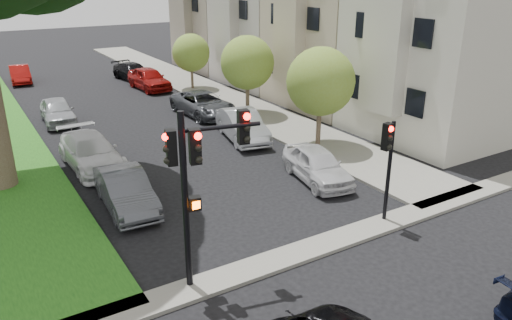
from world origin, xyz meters
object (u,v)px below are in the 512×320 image
car_parked_2 (203,104)px  car_parked_4 (134,72)px  traffic_signal_main (197,168)px  car_parked_5 (126,190)px  car_parked_0 (317,165)px  car_parked_7 (57,111)px  small_tree_a (321,82)px  car_parked_1 (242,125)px  car_parked_9 (20,74)px  traffic_signal_secondary (388,154)px  car_parked_6 (91,152)px  car_parked_3 (149,79)px  small_tree_c (191,53)px  small_tree_b (247,63)px

car_parked_2 → car_parked_4: car_parked_2 is taller
traffic_signal_main → car_parked_5: size_ratio=1.18×
car_parked_0 → car_parked_7: bearing=128.3°
small_tree_a → car_parked_4: size_ratio=1.08×
small_tree_a → car_parked_2: (-2.25, 7.88, -2.49)m
small_tree_a → car_parked_1: small_tree_a is taller
car_parked_1 → car_parked_9: car_parked_1 is taller
traffic_signal_secondary → car_parked_6: (-7.00, 10.18, -1.76)m
small_tree_a → traffic_signal_main: (-9.61, -7.18, 0.21)m
small_tree_a → car_parked_4: small_tree_a is taller
traffic_signal_secondary → car_parked_0: size_ratio=0.88×
traffic_signal_secondary → car_parked_3: bearing=89.0°
traffic_signal_secondary → car_parked_2: (0.69, 15.11, -1.79)m
car_parked_9 → car_parked_0: bearing=-70.4°
car_parked_2 → traffic_signal_secondary: bearing=-95.6°
small_tree_a → car_parked_2: bearing=106.0°
small_tree_c → car_parked_0: bearing=-98.4°
small_tree_c → traffic_signal_main: (-9.61, -21.47, 0.79)m
small_tree_b → traffic_signal_main: bearing=-124.8°
car_parked_0 → car_parked_1: car_parked_1 is taller
car_parked_4 → car_parked_5: 22.57m
small_tree_a → small_tree_b: 6.63m
car_parked_2 → car_parked_7: size_ratio=1.22×
small_tree_a → car_parked_4: 19.97m
small_tree_b → car_parked_7: 10.87m
traffic_signal_secondary → car_parked_2: size_ratio=0.72×
car_parked_4 → car_parked_1: bearing=-100.1°
car_parked_0 → car_parked_3: car_parked_3 is taller
traffic_signal_secondary → car_parked_9: bearing=103.1°
small_tree_b → car_parked_0: bearing=-104.7°
small_tree_a → car_parked_1: size_ratio=1.07×
car_parked_1 → car_parked_7: size_ratio=1.11×
car_parked_4 → car_parked_9: bearing=145.2°
small_tree_b → car_parked_0: size_ratio=1.14×
car_parked_4 → small_tree_a: bearing=-92.7°
car_parked_9 → car_parked_2: bearing=-59.1°
small_tree_b → car_parked_5: (-9.92, -8.28, -2.36)m
car_parked_6 → car_parked_9: car_parked_6 is taller
small_tree_b → car_parked_2: 3.50m
small_tree_a → car_parked_3: small_tree_a is taller
car_parked_4 → small_tree_b: bearing=-89.1°
car_parked_3 → small_tree_a: bearing=-84.3°
car_parked_2 → car_parked_6: bearing=-150.3°
car_parked_2 → car_parked_9: (-7.79, 15.29, -0.04)m
traffic_signal_secondary → small_tree_b: bearing=78.0°
car_parked_2 → car_parked_9: car_parked_2 is taller
car_parked_4 → car_parked_5: bearing=-119.1°
car_parked_0 → car_parked_6: (-7.35, 6.18, 0.02)m
small_tree_a → car_parked_5: small_tree_a is taller
small_tree_a → car_parked_0: bearing=-128.8°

